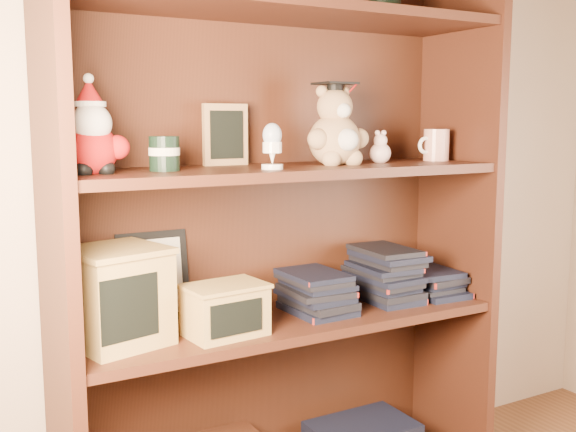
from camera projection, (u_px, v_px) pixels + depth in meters
The scene contains 16 objects.
bookcase at pixel (278, 229), 1.81m from camera, with size 1.20×0.35×1.60m.
shelf_lower at pixel (288, 321), 1.80m from camera, with size 1.14×0.33×0.02m.
shelf_upper at pixel (288, 171), 1.74m from camera, with size 1.14×0.33×0.02m.
santa_plush at pixel (91, 136), 1.48m from camera, with size 0.16×0.12×0.23m.
teachers_tin at pixel (164, 153), 1.57m from camera, with size 0.07×0.07×0.08m.
chalkboard_plaque at pixel (225, 136), 1.77m from camera, with size 0.13×0.07×0.16m.
egg_cup at pixel (272, 144), 1.62m from camera, with size 0.05×0.05×0.11m.
grad_teddy_bear at pixel (336, 133), 1.79m from camera, with size 0.18×0.16×0.22m.
pink_figurine at pixel (380, 150), 1.88m from camera, with size 0.06×0.06×0.09m.
teacher_mug at pixel (436, 145), 1.97m from camera, with size 0.10×0.07×0.09m.
certificate_frame at pixel (153, 277), 1.74m from camera, with size 0.19×0.05×0.23m.
treats_box at pixel (117, 295), 1.56m from camera, with size 0.25×0.25×0.23m.
pencils_box at pixel (225, 309), 1.63m from camera, with size 0.21×0.16×0.13m.
book_stack_left at pixel (315, 292), 1.83m from camera, with size 0.14×0.20×0.11m.
book_stack_mid at pixel (385, 274), 1.94m from camera, with size 0.14×0.20×0.16m.
book_stack_right at pixel (428, 281), 2.02m from camera, with size 0.14×0.20×0.08m.
Camera 1 is at (-0.73, -0.21, 1.07)m, focal length 42.00 mm.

